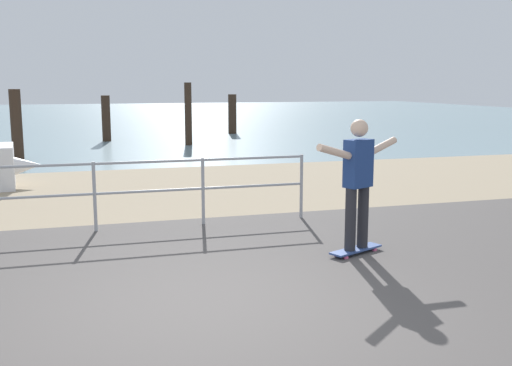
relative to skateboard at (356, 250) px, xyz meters
The scene contains 9 objects.
ground_plane 3.38m from the skateboard, 133.81° to the right, with size 24.00×10.00×0.04m, color #514C49.
beach_strip 6.04m from the skateboard, 112.78° to the left, with size 24.00×6.00×0.04m, color tan.
sea_surface 33.65m from the skateboard, 93.98° to the left, with size 72.00×50.00×0.04m, color #75939E.
skateboard is the anchor object (origin of this frame).
skateboarder 0.95m from the skateboard, 161.57° to the right, with size 1.36×0.67×1.65m.
groyne_post_1 12.56m from the skateboard, 113.51° to the left, with size 0.32×0.32×2.01m, color #332319.
groyne_post_2 16.56m from the skateboard, 98.01° to the left, with size 0.32×0.32×1.72m, color #332319.
groyne_post_3 14.16m from the skateboard, 88.44° to the left, with size 0.25×0.25×2.19m, color #332319.
groyne_post_4 18.73m from the skateboard, 80.55° to the left, with size 0.35×0.35×1.69m, color #332319.
Camera 1 is at (-1.01, -5.37, 2.18)m, focal length 42.35 mm.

